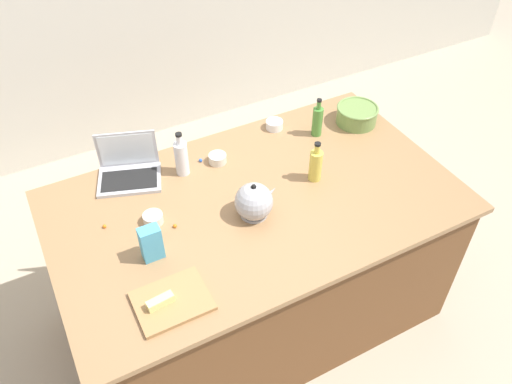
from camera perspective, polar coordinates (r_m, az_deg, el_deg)
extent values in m
plane|color=#B7A88E|center=(3.18, 0.00, -12.66)|extent=(12.00, 12.00, 0.00)
cube|color=brown|center=(2.83, 0.00, -7.67)|extent=(1.90, 1.10, 0.87)
cube|color=#9E754C|center=(2.50, 0.00, -1.09)|extent=(1.96, 1.16, 0.03)
cube|color=#B7B7BC|center=(2.66, -13.83, 1.32)|extent=(0.37, 0.31, 0.02)
cube|color=black|center=(2.64, -13.87, 1.35)|extent=(0.31, 0.24, 0.00)
cube|color=#B7B7BC|center=(2.68, -14.14, 4.68)|extent=(0.29, 0.11, 0.20)
cube|color=silver|center=(2.67, -14.14, 4.60)|extent=(0.26, 0.09, 0.18)
cylinder|color=#72934C|center=(3.02, 11.11, 8.35)|extent=(0.23, 0.23, 0.10)
cylinder|color=black|center=(3.01, 11.12, 8.43)|extent=(0.19, 0.19, 0.09)
torus|color=#72934C|center=(2.99, 11.23, 9.11)|extent=(0.24, 0.24, 0.01)
cylinder|color=white|center=(2.61, -8.26, 3.68)|extent=(0.07, 0.07, 0.18)
cylinder|color=white|center=(2.53, -8.52, 5.74)|extent=(0.03, 0.03, 0.05)
cylinder|color=black|center=(2.52, -8.59, 6.32)|extent=(0.03, 0.03, 0.01)
cylinder|color=#DBC64C|center=(2.57, 6.62, 2.89)|extent=(0.07, 0.07, 0.17)
cylinder|color=#DBC64C|center=(2.50, 6.82, 4.75)|extent=(0.03, 0.03, 0.05)
cylinder|color=black|center=(2.48, 6.87, 5.28)|extent=(0.03, 0.03, 0.01)
cylinder|color=#4C8C38|center=(2.87, 6.81, 7.75)|extent=(0.06, 0.06, 0.17)
cylinder|color=#4C8C38|center=(2.81, 6.99, 9.55)|extent=(0.02, 0.02, 0.05)
cylinder|color=black|center=(2.79, 7.04, 10.06)|extent=(0.03, 0.03, 0.01)
cylinder|color=#ADADB2|center=(2.41, -0.24, -2.36)|extent=(0.13, 0.13, 0.01)
sphere|color=#ADADB2|center=(2.36, -0.25, -1.08)|extent=(0.18, 0.18, 0.18)
cone|color=#ADADB2|center=(2.38, 1.58, -0.10)|extent=(0.08, 0.03, 0.07)
sphere|color=black|center=(2.30, -0.25, 0.59)|extent=(0.02, 0.02, 0.02)
cube|color=#AD7F4C|center=(2.12, -9.29, -11.84)|extent=(0.29, 0.23, 0.02)
cube|color=#F4E58C|center=(2.09, -10.57, -11.85)|extent=(0.11, 0.05, 0.04)
cylinder|color=white|center=(2.93, 2.06, 7.48)|extent=(0.10, 0.10, 0.05)
cylinder|color=beige|center=(2.41, -11.34, -2.89)|extent=(0.09, 0.09, 0.05)
cylinder|color=beige|center=(2.70, -4.28, 3.73)|extent=(0.09, 0.09, 0.05)
cube|color=#4CA5CC|center=(2.22, -11.55, -5.58)|extent=(0.09, 0.06, 0.17)
sphere|color=yellow|center=(3.02, 9.07, 7.71)|extent=(0.02, 0.02, 0.02)
sphere|color=orange|center=(2.45, -16.47, -3.67)|extent=(0.02, 0.02, 0.02)
sphere|color=yellow|center=(3.08, 10.13, 8.46)|extent=(0.02, 0.02, 0.02)
sphere|color=orange|center=(2.38, -8.99, -3.74)|extent=(0.02, 0.02, 0.02)
sphere|color=blue|center=(2.71, -6.17, 3.52)|extent=(0.02, 0.02, 0.02)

